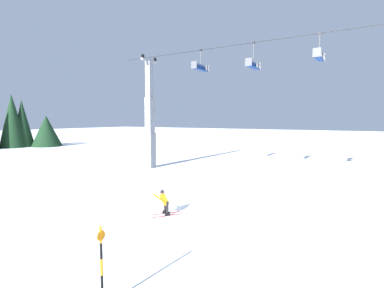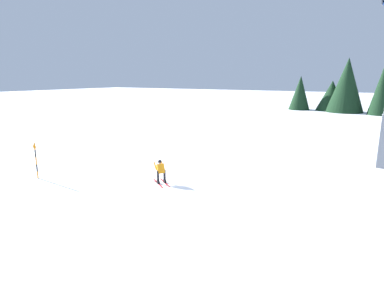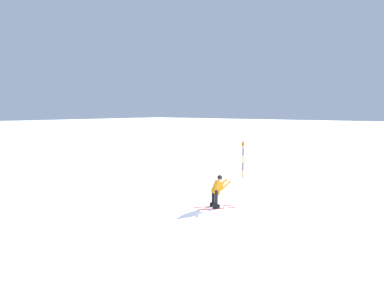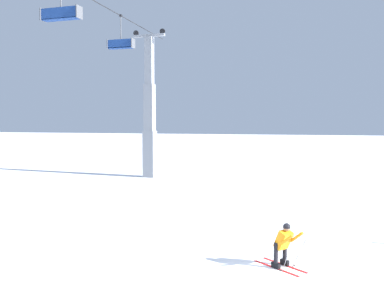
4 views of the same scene
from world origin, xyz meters
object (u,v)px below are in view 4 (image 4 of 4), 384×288
object	(u,v)px
skier_carving_main	(284,243)
chairlift_seat_fourth	(121,43)
chairlift_seat_middle	(60,14)
lift_tower_far	(150,117)

from	to	relation	value
skier_carving_main	chairlift_seat_fourth	xyz separation A→B (m)	(12.40, 11.59, 8.89)
chairlift_seat_middle	skier_carving_main	bearing A→B (deg)	-116.22
chairlift_seat_fourth	lift_tower_far	bearing A→B (deg)	0.00
skier_carving_main	chairlift_seat_fourth	size ratio (longest dim) A/B	0.74
chairlift_seat_middle	lift_tower_far	bearing A→B (deg)	0.00
skier_carving_main	chairlift_seat_middle	world-z (taller)	chairlift_seat_middle
skier_carving_main	lift_tower_far	xyz separation A→B (m)	(17.35, 11.59, 4.02)
chairlift_seat_middle	chairlift_seat_fourth	bearing A→B (deg)	0.00
skier_carving_main	lift_tower_far	bearing A→B (deg)	33.74
lift_tower_far	chairlift_seat_fourth	size ratio (longest dim) A/B	5.18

